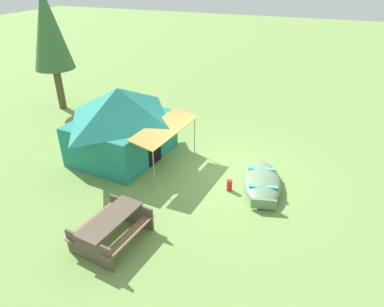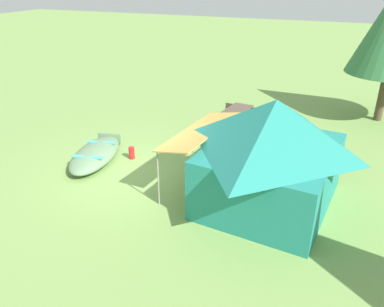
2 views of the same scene
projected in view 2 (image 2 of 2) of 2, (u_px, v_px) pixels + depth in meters
The scene contains 6 objects.
ground_plane at pixel (133, 174), 10.71m from camera, with size 80.00×80.00×0.00m, color #779D4F.
beached_rowboat at pixel (95, 154), 11.41m from camera, with size 2.82×1.74×0.42m.
canvas_cabin_tent at pixel (272, 152), 8.89m from camera, with size 3.88×4.17×2.61m.
picnic_table at pixel (234, 119), 13.41m from camera, with size 2.01×1.65×0.76m.
cooler_box at pixel (227, 192), 9.53m from camera, with size 0.52×0.38×0.35m, color #3164AE.
fuel_can at pixel (132, 153), 11.55m from camera, with size 0.17×0.17×0.37m, color red.
Camera 2 is at (8.05, 5.16, 5.14)m, focal length 35.78 mm.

